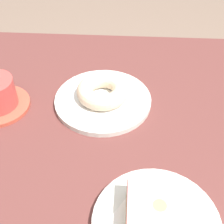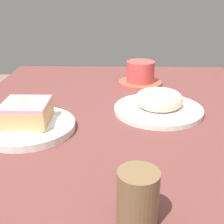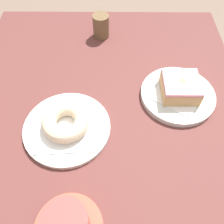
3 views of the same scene
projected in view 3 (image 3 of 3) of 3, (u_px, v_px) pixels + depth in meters
The scene contains 9 objects.
ground_plane at pixel (108, 201), 1.20m from camera, with size 6.00×6.00×0.00m, color #7B6354.
table at pixel (104, 139), 0.68m from camera, with size 0.93×0.75×0.74m.
plate_sugar_ring at pixel (67, 128), 0.57m from camera, with size 0.21×0.21×0.01m, color silver.
napkin_sugar_ring at pixel (67, 126), 0.57m from camera, with size 0.14×0.14×0.00m, color white.
donut_sugar_ring at pixel (65, 122), 0.55m from camera, with size 0.11×0.11×0.03m, color beige.
plate_glazed_square at pixel (177, 95), 0.63m from camera, with size 0.19×0.19×0.01m, color silver.
napkin_glazed_square at pixel (178, 93), 0.62m from camera, with size 0.12×0.12×0.00m, color white.
donut_glazed_square at pixel (180, 87), 0.60m from camera, with size 0.09×0.09×0.04m.
sugar_jar at pixel (101, 26), 0.76m from camera, with size 0.05×0.05×0.07m, color brown.
Camera 3 is at (0.33, 0.02, 1.24)m, focal length 38.56 mm.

